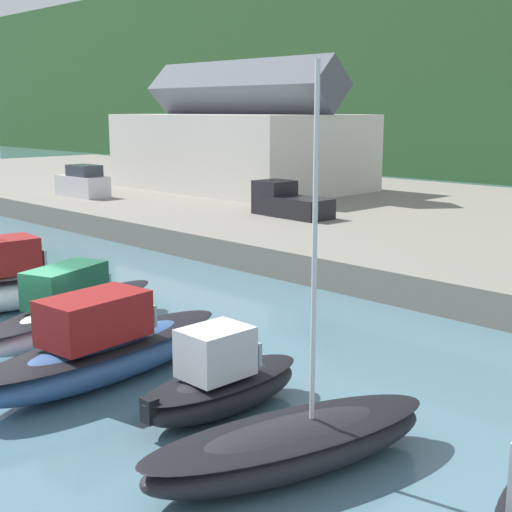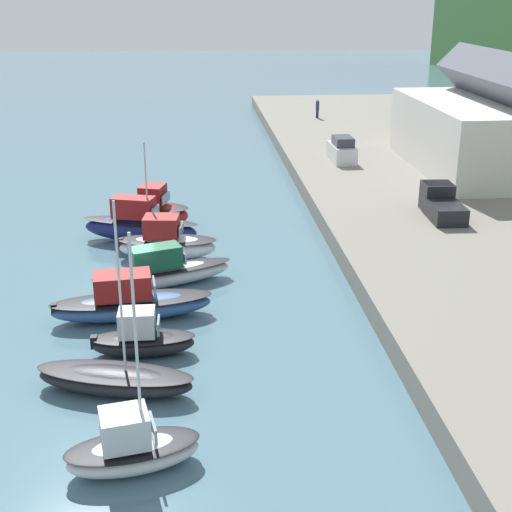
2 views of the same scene
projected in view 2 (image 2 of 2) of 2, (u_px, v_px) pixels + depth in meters
name	position (u px, v px, depth m)	size (l,w,h in m)	color
ground_plane	(131.00, 289.00, 38.29)	(320.00, 320.00, 0.00)	slate
harbor_clubhouse	(491.00, 129.00, 57.60)	(17.83, 11.69, 9.46)	silver
moored_boat_0	(156.00, 211.00, 48.26)	(3.54, 4.93, 2.81)	red
moored_boat_1	(139.00, 225.00, 45.12)	(3.93, 7.78, 6.45)	navy
moored_boat_2	(166.00, 243.00, 42.32)	(2.89, 6.10, 2.63)	white
moored_boat_3	(162.00, 272.00, 38.39)	(4.30, 7.92, 2.30)	silver
moored_boat_4	(130.00, 302.00, 34.56)	(3.05, 8.05, 2.37)	#33568E
moored_boat_5	(142.00, 339.00, 31.18)	(1.73, 4.57, 2.12)	black
moored_boat_6	(115.00, 379.00, 28.31)	(3.52, 6.76, 7.96)	black
moored_boat_7	(132.00, 448.00, 23.69)	(2.84, 4.84, 8.32)	silver
parked_car_2	(342.00, 151.00, 60.98)	(4.25, 1.92, 2.16)	silver
pickup_truck_0	(441.00, 203.00, 46.36)	(4.80, 2.15, 1.90)	black
person_on_quay	(317.00, 108.00, 81.56)	(0.40, 0.40, 2.14)	#232838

